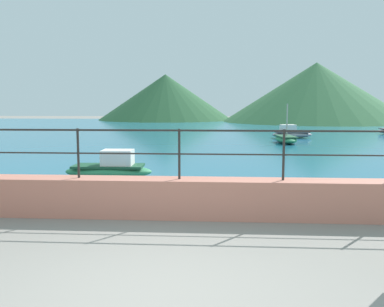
% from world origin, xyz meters
% --- Properties ---
extents(ground_plane, '(120.00, 120.00, 0.00)m').
position_xyz_m(ground_plane, '(0.00, 0.00, 0.00)').
color(ground_plane, gray).
extents(promenade_wall, '(20.00, 0.56, 0.70)m').
position_xyz_m(promenade_wall, '(0.00, 3.20, 0.35)').
color(promenade_wall, tan).
rests_on(promenade_wall, ground).
extents(railing, '(18.44, 0.04, 0.90)m').
position_xyz_m(railing, '(0.00, 3.20, 1.32)').
color(railing, '#282623').
rests_on(railing, promenade_wall).
extents(lake_water, '(64.00, 44.32, 0.06)m').
position_xyz_m(lake_water, '(0.00, 25.84, 0.03)').
color(lake_water, '#236B89').
rests_on(lake_water, ground).
extents(hill_main, '(19.73, 19.73, 6.24)m').
position_xyz_m(hill_main, '(10.77, 41.78, 3.12)').
color(hill_main, '#33663D').
rests_on(hill_main, ground).
extents(hill_secondary, '(15.78, 15.78, 5.34)m').
position_xyz_m(hill_secondary, '(-5.72, 45.74, 2.67)').
color(hill_secondary, '#285633').
rests_on(hill_secondary, ground).
extents(boat_0, '(1.14, 2.38, 1.94)m').
position_xyz_m(boat_0, '(3.99, 17.02, 0.26)').
color(boat_0, '#338C59').
rests_on(boat_0, lake_water).
extents(boat_1, '(2.41, 1.25, 0.76)m').
position_xyz_m(boat_1, '(4.76, 20.16, 0.33)').
color(boat_1, gray).
rests_on(boat_1, lake_water).
extents(boat_4, '(2.33, 0.98, 0.76)m').
position_xyz_m(boat_4, '(-2.17, 6.68, 0.33)').
color(boat_4, '#338C59').
rests_on(boat_4, lake_water).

